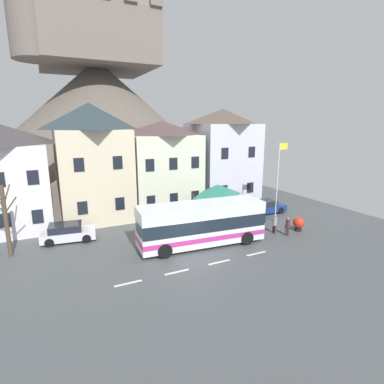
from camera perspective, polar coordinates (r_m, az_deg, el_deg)
ground_plane at (r=20.51m, az=-0.18°, el=-12.75°), size 40.00×60.00×0.07m
townhouse_00 at (r=29.30m, az=-31.92°, el=2.25°), size 6.68×6.48×8.82m
townhouse_01 at (r=29.59m, az=-18.24°, el=5.38°), size 6.19×7.06×10.59m
townhouse_02 at (r=30.76m, az=-5.64°, el=4.75°), size 6.76×5.88×9.01m
townhouse_03 at (r=34.05m, az=5.68°, el=6.65°), size 6.59×6.33×10.31m
hilltop_castle at (r=47.57m, az=-17.04°, el=13.08°), size 40.19×40.19×24.11m
transit_bus at (r=22.29m, az=1.78°, el=-6.09°), size 9.51×3.36×3.16m
bus_shelter at (r=27.34m, az=4.88°, el=0.31°), size 3.60×3.60×3.44m
parked_car_00 at (r=30.99m, az=13.27°, el=-2.78°), size 4.47×1.97×1.30m
parked_car_01 at (r=29.26m, az=5.22°, el=-3.35°), size 4.55×2.34×1.38m
parked_car_02 at (r=25.21m, az=-22.35°, el=-7.05°), size 4.12×2.41×1.34m
pedestrian_00 at (r=25.48m, az=17.56°, el=-6.08°), size 0.35×0.32×1.51m
pedestrian_01 at (r=27.09m, az=13.14°, el=-4.48°), size 0.29×0.34×1.66m
pedestrian_02 at (r=25.72m, az=15.31°, el=-5.67°), size 0.35×0.38×1.57m
pedestrian_03 at (r=28.14m, az=13.48°, el=-3.91°), size 0.32×0.33×1.53m
public_bench at (r=29.96m, az=4.53°, el=-3.36°), size 1.45×0.48×0.87m
flagpole at (r=27.90m, az=15.96°, el=2.75°), size 0.95×0.10×7.19m
harbour_buoy at (r=26.89m, az=19.42°, el=-5.56°), size 0.94×0.94×1.19m
bare_tree_00 at (r=23.61m, az=-31.67°, el=-4.38°), size 1.92×2.17×4.91m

